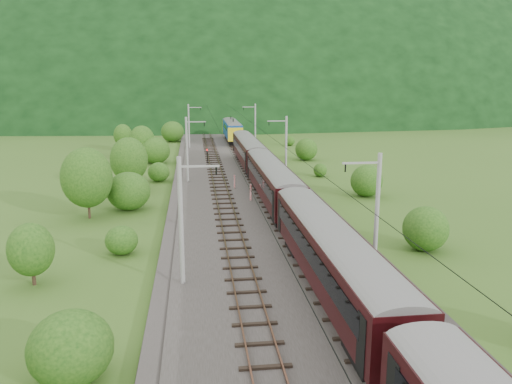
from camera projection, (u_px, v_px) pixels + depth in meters
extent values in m
plane|color=#36581B|center=(280.00, 283.00, 32.06)|extent=(600.00, 600.00, 0.00)
cube|color=#38332D|center=(260.00, 234.00, 41.71)|extent=(14.00, 220.00, 0.30)
cube|color=brown|center=(223.00, 231.00, 41.26)|extent=(0.08, 220.00, 0.15)
cube|color=brown|center=(240.00, 230.00, 41.43)|extent=(0.08, 220.00, 0.15)
cube|color=black|center=(232.00, 232.00, 41.37)|extent=(2.40, 220.00, 0.12)
cube|color=brown|center=(280.00, 229.00, 41.83)|extent=(0.08, 220.00, 0.15)
cube|color=brown|center=(297.00, 228.00, 42.00)|extent=(0.08, 220.00, 0.15)
cube|color=black|center=(288.00, 230.00, 41.95)|extent=(2.40, 220.00, 0.12)
cylinder|color=gray|center=(181.00, 222.00, 30.37)|extent=(0.28, 0.28, 8.00)
cube|color=gray|center=(199.00, 166.00, 29.76)|extent=(2.40, 0.12, 0.12)
cylinder|color=black|center=(216.00, 171.00, 29.94)|extent=(0.10, 0.10, 0.50)
cylinder|color=gray|center=(187.00, 150.00, 61.34)|extent=(0.28, 0.28, 8.00)
cube|color=gray|center=(196.00, 122.00, 60.73)|extent=(2.40, 0.12, 0.12)
cylinder|color=black|center=(204.00, 124.00, 60.91)|extent=(0.10, 0.10, 0.50)
cylinder|color=gray|center=(189.00, 126.00, 92.31)|extent=(0.28, 0.28, 8.00)
cube|color=gray|center=(195.00, 107.00, 91.70)|extent=(2.40, 0.12, 0.12)
cylinder|color=black|center=(200.00, 109.00, 91.88)|extent=(0.10, 0.10, 0.50)
cylinder|color=gray|center=(190.00, 114.00, 123.28)|extent=(0.28, 0.28, 8.00)
cube|color=gray|center=(194.00, 100.00, 122.67)|extent=(2.40, 0.12, 0.12)
cylinder|color=black|center=(199.00, 101.00, 122.86)|extent=(0.10, 0.10, 0.50)
cylinder|color=gray|center=(190.00, 107.00, 154.25)|extent=(0.28, 0.28, 8.00)
cube|color=gray|center=(194.00, 96.00, 153.64)|extent=(2.40, 0.12, 0.12)
cylinder|color=black|center=(197.00, 97.00, 153.83)|extent=(0.10, 0.10, 0.50)
cylinder|color=gray|center=(377.00, 215.00, 31.85)|extent=(0.28, 0.28, 8.00)
cube|color=gray|center=(361.00, 163.00, 30.96)|extent=(2.40, 0.12, 0.12)
cylinder|color=black|center=(345.00, 168.00, 30.90)|extent=(0.10, 0.10, 0.50)
cylinder|color=gray|center=(286.00, 148.00, 62.82)|extent=(0.28, 0.28, 8.00)
cube|color=gray|center=(277.00, 121.00, 61.93)|extent=(2.40, 0.12, 0.12)
cylinder|color=black|center=(269.00, 123.00, 61.87)|extent=(0.10, 0.10, 0.50)
cylinder|color=gray|center=(255.00, 125.00, 93.79)|extent=(0.28, 0.28, 8.00)
cube|color=gray|center=(249.00, 107.00, 92.90)|extent=(2.40, 0.12, 0.12)
cylinder|color=black|center=(244.00, 109.00, 92.84)|extent=(0.10, 0.10, 0.50)
cylinder|color=gray|center=(240.00, 114.00, 124.76)|extent=(0.28, 0.28, 8.00)
cube|color=gray|center=(235.00, 100.00, 123.87)|extent=(2.40, 0.12, 0.12)
cylinder|color=black|center=(231.00, 101.00, 123.81)|extent=(0.10, 0.10, 0.50)
cylinder|color=gray|center=(230.00, 107.00, 155.73)|extent=(0.28, 0.28, 8.00)
cube|color=gray|center=(226.00, 96.00, 154.84)|extent=(2.40, 0.12, 0.12)
cylinder|color=black|center=(223.00, 97.00, 154.78)|extent=(0.10, 0.10, 0.50)
cylinder|color=black|center=(231.00, 152.00, 39.88)|extent=(0.03, 198.00, 0.03)
cylinder|color=black|center=(290.00, 151.00, 40.46)|extent=(0.03, 198.00, 0.03)
ellipsoid|color=black|center=(203.00, 102.00, 283.69)|extent=(504.00, 360.00, 244.00)
ellipsoid|color=black|center=(7.00, 100.00, 308.02)|extent=(336.00, 280.00, 132.00)
cube|color=black|center=(331.00, 255.00, 28.78)|extent=(2.78, 21.06, 2.87)
cylinder|color=slate|center=(332.00, 234.00, 28.49)|extent=(2.78, 20.95, 2.78)
cube|color=black|center=(307.00, 250.00, 28.53)|extent=(0.05, 18.53, 1.10)
cube|color=black|center=(355.00, 248.00, 28.87)|extent=(0.05, 18.53, 1.10)
cube|color=black|center=(374.00, 352.00, 22.06)|extent=(2.11, 3.06, 0.86)
cube|color=black|center=(303.00, 245.00, 36.33)|extent=(2.11, 3.06, 0.86)
cube|color=black|center=(272.00, 180.00, 50.14)|extent=(2.78, 21.06, 2.87)
cylinder|color=slate|center=(272.00, 167.00, 49.86)|extent=(2.78, 20.95, 2.78)
cube|color=black|center=(258.00, 177.00, 49.90)|extent=(0.05, 18.53, 1.10)
cube|color=black|center=(286.00, 176.00, 50.24)|extent=(0.05, 18.53, 1.10)
cube|color=black|center=(285.00, 218.00, 43.42)|extent=(2.11, 3.06, 0.86)
cube|color=black|center=(262.00, 183.00, 57.69)|extent=(2.11, 3.06, 0.86)
cube|color=black|center=(248.00, 150.00, 71.51)|extent=(2.78, 21.06, 2.87)
cylinder|color=slate|center=(248.00, 141.00, 71.22)|extent=(2.78, 20.95, 2.78)
cube|color=black|center=(239.00, 148.00, 71.26)|extent=(0.05, 18.53, 1.10)
cube|color=black|center=(258.00, 147.00, 71.60)|extent=(0.05, 18.53, 1.10)
cube|color=black|center=(255.00, 172.00, 64.79)|extent=(2.11, 3.06, 0.86)
cube|color=black|center=(243.00, 155.00, 79.06)|extent=(2.11, 3.06, 0.86)
cube|color=#12428F|center=(232.00, 129.00, 101.21)|extent=(2.78, 17.23, 2.87)
cylinder|color=slate|center=(232.00, 123.00, 100.93)|extent=(2.78, 17.14, 2.78)
cube|color=black|center=(225.00, 127.00, 100.97)|extent=(0.05, 15.16, 1.10)
cube|color=black|center=(239.00, 127.00, 101.30)|extent=(0.05, 15.16, 1.10)
cube|color=black|center=(235.00, 142.00, 95.79)|extent=(2.11, 3.06, 0.86)
cube|color=black|center=(230.00, 135.00, 107.46)|extent=(2.11, 3.06, 0.86)
cube|color=yellow|center=(229.00, 126.00, 109.40)|extent=(2.83, 0.50, 2.58)
cube|color=yellow|center=(236.00, 134.00, 93.11)|extent=(2.83, 0.50, 2.58)
cube|color=black|center=(231.00, 118.00, 103.68)|extent=(0.08, 1.60, 0.86)
cylinder|color=red|center=(235.00, 182.00, 58.19)|extent=(0.17, 0.17, 1.56)
cylinder|color=red|center=(251.00, 192.00, 52.42)|extent=(0.18, 0.18, 1.69)
cylinder|color=black|center=(207.00, 157.00, 75.51)|extent=(0.14, 0.14, 1.96)
sphere|color=red|center=(207.00, 150.00, 75.29)|extent=(0.24, 0.24, 0.24)
ellipsoid|color=#194312|center=(71.00, 348.00, 21.17)|extent=(3.60, 3.60, 3.24)
ellipsoid|color=#194312|center=(122.00, 240.00, 37.03)|extent=(2.42, 2.42, 2.18)
ellipsoid|color=#194312|center=(129.00, 191.00, 49.46)|extent=(4.27, 4.27, 3.84)
ellipsoid|color=#194312|center=(159.00, 172.00, 63.39)|extent=(2.76, 2.76, 2.48)
ellipsoid|color=#194312|center=(155.00, 151.00, 76.84)|extent=(4.51, 4.51, 4.06)
ellipsoid|color=#194312|center=(151.00, 145.00, 90.90)|extent=(2.23, 2.23, 2.00)
ellipsoid|color=#194312|center=(173.00, 132.00, 103.47)|extent=(4.74, 4.74, 4.27)
ellipsoid|color=#194312|center=(154.00, 131.00, 116.97)|extent=(2.12, 2.12, 1.91)
cylinder|color=black|center=(33.00, 268.00, 31.47)|extent=(0.24, 0.24, 2.21)
ellipsoid|color=#194312|center=(31.00, 249.00, 31.19)|extent=(2.84, 2.84, 3.41)
cylinder|color=black|center=(88.00, 199.00, 46.48)|extent=(0.24, 0.24, 3.65)
ellipsoid|color=#194312|center=(87.00, 178.00, 46.02)|extent=(4.69, 4.69, 5.63)
cylinder|color=black|center=(130.00, 176.00, 58.44)|extent=(0.24, 0.24, 3.39)
ellipsoid|color=#194312|center=(129.00, 160.00, 58.01)|extent=(4.35, 4.35, 5.23)
cylinder|color=black|center=(143.00, 152.00, 78.16)|extent=(0.24, 0.24, 3.12)
ellipsoid|color=#194312|center=(142.00, 141.00, 77.77)|extent=(4.02, 4.02, 4.82)
cylinder|color=black|center=(123.00, 143.00, 91.18)|extent=(0.24, 0.24, 2.61)
ellipsoid|color=#194312|center=(123.00, 135.00, 90.85)|extent=(3.36, 3.36, 4.03)
ellipsoid|color=#194312|center=(425.00, 231.00, 37.78)|extent=(3.44, 3.44, 3.10)
ellipsoid|color=#194312|center=(367.00, 182.00, 55.25)|extent=(3.55, 3.55, 3.19)
ellipsoid|color=#194312|center=(320.00, 171.00, 66.64)|extent=(1.80, 1.80, 1.62)
ellipsoid|color=#194312|center=(306.00, 150.00, 80.01)|extent=(3.55, 3.55, 3.19)
ellipsoid|color=#194312|center=(290.00, 141.00, 97.68)|extent=(1.94, 1.94, 1.75)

